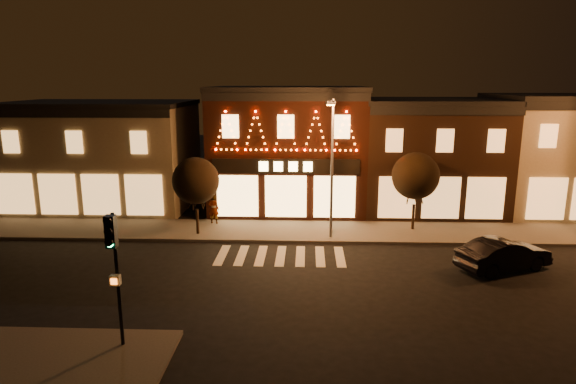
# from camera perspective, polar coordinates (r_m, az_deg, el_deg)

# --- Properties ---
(ground) EXTENTS (120.00, 120.00, 0.00)m
(ground) POSITION_cam_1_polar(r_m,az_deg,el_deg) (21.46, -1.44, -11.12)
(ground) COLOR black
(ground) RESTS_ON ground
(sidewalk_far) EXTENTS (44.00, 4.00, 0.15)m
(sidewalk_far) POSITION_cam_1_polar(r_m,az_deg,el_deg) (28.90, 3.55, -4.58)
(sidewalk_far) COLOR #47423D
(sidewalk_far) RESTS_ON ground
(building_left) EXTENTS (12.20, 8.28, 7.30)m
(building_left) POSITION_cam_1_polar(r_m,az_deg,el_deg) (36.83, -20.67, 4.13)
(building_left) COLOR #7D6F59
(building_left) RESTS_ON ground
(building_pulp) EXTENTS (10.20, 8.34, 8.30)m
(building_pulp) POSITION_cam_1_polar(r_m,az_deg,el_deg) (33.88, 0.04, 5.13)
(building_pulp) COLOR black
(building_pulp) RESTS_ON ground
(building_right_a) EXTENTS (9.20, 8.28, 7.50)m
(building_right_a) POSITION_cam_1_polar(r_m,az_deg,el_deg) (34.90, 15.87, 4.20)
(building_right_a) COLOR black
(building_right_a) RESTS_ON ground
(building_right_b) EXTENTS (9.20, 8.28, 7.80)m
(building_right_b) POSITION_cam_1_polar(r_m,az_deg,el_deg) (38.02, 29.21, 3.96)
(building_right_b) COLOR #7D6F59
(building_right_b) RESTS_ON ground
(traffic_signal_near) EXTENTS (0.31, 0.46, 4.52)m
(traffic_signal_near) POSITION_cam_1_polar(r_m,az_deg,el_deg) (16.55, -19.54, -6.88)
(traffic_signal_near) COLOR black
(traffic_signal_near) RESTS_ON sidewalk_near
(streetlamp_mid) EXTENTS (0.54, 1.75, 7.61)m
(streetlamp_mid) POSITION_cam_1_polar(r_m,az_deg,el_deg) (26.47, 5.10, 3.88)
(streetlamp_mid) COLOR #59595E
(streetlamp_mid) RESTS_ON sidewalk_far
(tree_left) EXTENTS (2.62, 2.62, 4.39)m
(tree_left) POSITION_cam_1_polar(r_m,az_deg,el_deg) (27.93, -10.65, 1.28)
(tree_left) COLOR black
(tree_left) RESTS_ON sidewalk_far
(tree_right) EXTENTS (2.72, 2.72, 4.55)m
(tree_right) POSITION_cam_1_polar(r_m,az_deg,el_deg) (29.22, 14.57, 1.81)
(tree_right) COLOR black
(tree_right) RESTS_ON sidewalk_far
(dark_sedan) EXTENTS (4.81, 3.28, 1.50)m
(dark_sedan) POSITION_cam_1_polar(r_m,az_deg,el_deg) (25.28, 23.73, -6.65)
(dark_sedan) COLOR black
(dark_sedan) RESTS_ON ground
(pedestrian) EXTENTS (0.70, 0.51, 1.79)m
(pedestrian) POSITION_cam_1_polar(r_m,az_deg,el_deg) (30.30, -8.60, -1.97)
(pedestrian) COLOR gray
(pedestrian) RESTS_ON sidewalk_far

